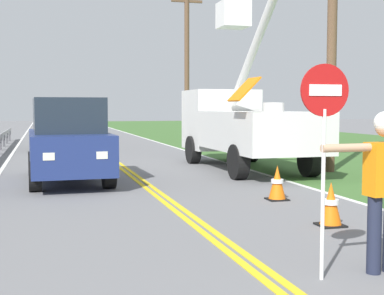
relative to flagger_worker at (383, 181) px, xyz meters
The scene contains 14 objects.
grass_verge_right 18.47m from the flagger_worker, 56.03° to the left, with size 16.00×110.00×0.01m, color #3D662D.
centerline_yellow_left 15.39m from the flagger_worker, 95.19° to the left, with size 0.11×110.00×0.01m, color yellow.
centerline_yellow_right 15.37m from the flagger_worker, 94.52° to the left, with size 0.11×110.00×0.01m, color yellow.
edge_line_right 15.50m from the flagger_worker, 81.44° to the left, with size 0.12×110.00×0.01m, color silver.
edge_line_left 16.09m from the flagger_worker, 107.76° to the left, with size 0.12×110.00×0.01m, color silver.
flagger_worker is the anchor object (origin of this frame).
stop_sign_paddle 1.02m from the flagger_worker, behind, with size 0.56×0.04×2.33m.
utility_bucket_truck 10.81m from the flagger_worker, 78.14° to the left, with size 2.67×6.83×5.20m.
oncoming_suv_nearest 9.25m from the flagger_worker, 109.42° to the left, with size 2.02×4.65×2.10m.
oncoming_sedan_second 20.40m from the flagger_worker, 98.50° to the left, with size 2.03×4.16×1.70m.
utility_pole_near 10.36m from the flagger_worker, 63.86° to the left, with size 1.80×0.28×7.51m.
utility_pole_mid 25.69m from the flagger_worker, 80.23° to the left, with size 1.80×0.28×8.49m.
traffic_cone_lead 2.55m from the flagger_worker, 73.58° to the left, with size 0.40×0.40×0.70m.
traffic_cone_mid 4.95m from the flagger_worker, 79.60° to the left, with size 0.40×0.40×0.70m.
Camera 1 is at (-2.36, -0.57, 1.86)m, focal length 51.09 mm.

